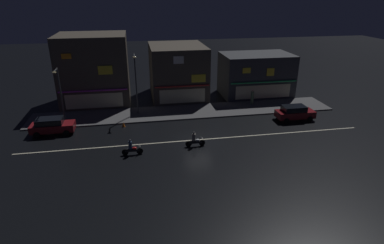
% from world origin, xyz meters
% --- Properties ---
extents(ground_plane, '(140.00, 140.00, 0.00)m').
position_xyz_m(ground_plane, '(0.00, 0.00, 0.00)').
color(ground_plane, black).
extents(lane_divider_stripe, '(34.38, 0.16, 0.01)m').
position_xyz_m(lane_divider_stripe, '(0.00, 0.00, 0.01)').
color(lane_divider_stripe, beige).
rests_on(lane_divider_stripe, ground).
extents(sidewalk_far, '(36.19, 4.96, 0.14)m').
position_xyz_m(sidewalk_far, '(0.00, 7.94, 0.07)').
color(sidewalk_far, '#4C4C4F').
rests_on(sidewalk_far, ground).
extents(storefront_left_block, '(9.51, 6.30, 5.74)m').
position_xyz_m(storefront_left_block, '(10.86, 13.48, 2.87)').
color(storefront_left_block, '#383A3F').
rests_on(storefront_left_block, ground).
extents(storefront_center_block, '(8.51, 7.42, 8.78)m').
position_xyz_m(storefront_center_block, '(-10.86, 14.05, 4.38)').
color(storefront_center_block, '#4C443A').
rests_on(storefront_center_block, ground).
extents(storefront_right_block, '(7.29, 8.88, 7.03)m').
position_xyz_m(storefront_right_block, '(0.00, 14.78, 3.51)').
color(storefront_right_block, '#4C443A').
rests_on(storefront_right_block, ground).
extents(streetlamp_west, '(0.44, 1.64, 6.01)m').
position_xyz_m(streetlamp_west, '(-13.90, 7.18, 3.76)').
color(streetlamp_west, '#47494C').
rests_on(streetlamp_west, sidewalk_far).
extents(streetlamp_mid, '(0.44, 1.64, 7.09)m').
position_xyz_m(streetlamp_mid, '(-5.71, 8.19, 4.33)').
color(streetlamp_mid, '#47494C').
rests_on(streetlamp_mid, sidewalk_far).
extents(pedestrian_on_sidewalk, '(0.38, 0.38, 1.91)m').
position_xyz_m(pedestrian_on_sidewalk, '(8.86, 9.04, 1.02)').
color(pedestrian_on_sidewalk, '#4C664C').
rests_on(pedestrian_on_sidewalk, sidewalk_far).
extents(parked_car_near_kerb, '(4.30, 1.98, 1.67)m').
position_xyz_m(parked_car_near_kerb, '(-14.53, 4.24, 0.87)').
color(parked_car_near_kerb, maroon).
rests_on(parked_car_near_kerb, ground).
extents(parked_car_trailing, '(4.30, 1.98, 1.67)m').
position_xyz_m(parked_car_trailing, '(11.86, 3.36, 0.87)').
color(parked_car_trailing, maroon).
rests_on(parked_car_trailing, ground).
extents(motorcycle_lead, '(1.90, 0.60, 1.52)m').
position_xyz_m(motorcycle_lead, '(-0.62, -1.31, 0.63)').
color(motorcycle_lead, black).
rests_on(motorcycle_lead, ground).
extents(motorcycle_following, '(1.90, 0.60, 1.52)m').
position_xyz_m(motorcycle_following, '(-6.50, -1.95, 0.63)').
color(motorcycle_following, black).
rests_on(motorcycle_following, ground).
extents(traffic_cone, '(0.36, 0.36, 0.55)m').
position_xyz_m(traffic_cone, '(-7.36, 4.71, 0.28)').
color(traffic_cone, orange).
rests_on(traffic_cone, ground).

